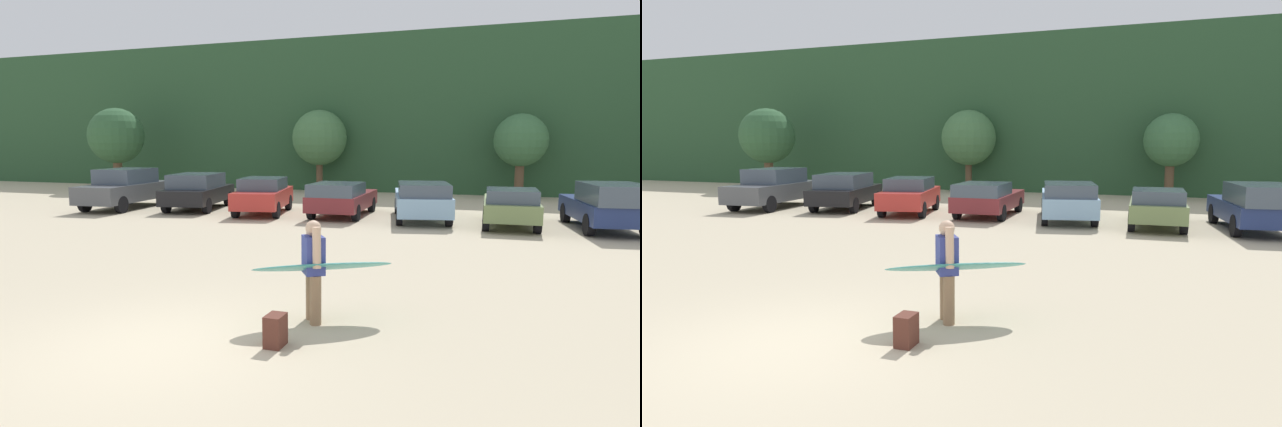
{
  "view_description": "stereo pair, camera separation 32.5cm",
  "coord_description": "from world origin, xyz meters",
  "views": [
    {
      "loc": [
        4.45,
        -6.0,
        2.79
      ],
      "look_at": [
        0.02,
        6.97,
        1.0
      ],
      "focal_mm": 30.09,
      "sensor_mm": 36.0,
      "label": 1
    },
    {
      "loc": [
        4.76,
        -5.89,
        2.79
      ],
      "look_at": [
        0.02,
        6.97,
        1.0
      ],
      "focal_mm": 30.09,
      "sensor_mm": 36.0,
      "label": 2
    }
  ],
  "objects": [
    {
      "name": "parked_car_maroon",
      "position": [
        -1.42,
        13.72,
        0.72
      ],
      "size": [
        2.03,
        4.31,
        1.34
      ],
      "rotation": [
        0.0,
        0.0,
        1.6
      ],
      "color": "maroon",
      "rests_on": "ground_plane"
    },
    {
      "name": "hillside_ridge",
      "position": [
        0.0,
        30.35,
        4.49
      ],
      "size": [
        108.0,
        12.0,
        8.97
      ],
      "primitive_type": "cube",
      "color": "#284C2D",
      "rests_on": "ground_plane"
    },
    {
      "name": "backpack_dropped",
      "position": [
        1.56,
        0.56,
        0.22
      ],
      "size": [
        0.24,
        0.34,
        0.45
      ],
      "color": "#592D23",
      "rests_on": "ground_plane"
    },
    {
      "name": "parked_car_olive_green",
      "position": [
        4.73,
        13.07,
        0.72
      ],
      "size": [
        1.86,
        4.27,
        1.32
      ],
      "rotation": [
        0.0,
        0.0,
        1.6
      ],
      "color": "#6B7F4C",
      "rests_on": "ground_plane"
    },
    {
      "name": "parked_car_sky_blue",
      "position": [
        1.68,
        13.58,
        0.77
      ],
      "size": [
        2.77,
        4.96,
        1.43
      ],
      "rotation": [
        0.0,
        0.0,
        1.78
      ],
      "color": "#84ADD1",
      "rests_on": "ground_plane"
    },
    {
      "name": "person_adult",
      "position": [
        1.71,
        1.71,
        0.91
      ],
      "size": [
        0.47,
        0.6,
        1.62
      ],
      "rotation": [
        0.0,
        0.0,
        3.72
      ],
      "color": "#8C6B4C",
      "rests_on": "ground_plane"
    },
    {
      "name": "tree_center",
      "position": [
        -5.64,
        23.4,
        3.11
      ],
      "size": [
        3.16,
        3.16,
        4.71
      ],
      "color": "brown",
      "rests_on": "ground_plane"
    },
    {
      "name": "tree_ridge_back",
      "position": [
        -17.36,
        20.43,
        3.22
      ],
      "size": [
        3.26,
        3.26,
        4.89
      ],
      "color": "brown",
      "rests_on": "ground_plane"
    },
    {
      "name": "parked_car_dark_gray",
      "position": [
        -11.07,
        13.23,
        0.89
      ],
      "size": [
        2.3,
        4.91,
        1.72
      ],
      "rotation": [
        0.0,
        0.0,
        1.66
      ],
      "color": "#4C4F54",
      "rests_on": "ground_plane"
    },
    {
      "name": "parked_car_red",
      "position": [
        -4.61,
        13.47,
        0.77
      ],
      "size": [
        2.54,
        4.27,
        1.45
      ],
      "rotation": [
        0.0,
        0.0,
        1.78
      ],
      "color": "#B72D28",
      "rests_on": "ground_plane"
    },
    {
      "name": "parked_car_navy",
      "position": [
        7.64,
        13.1,
        0.84
      ],
      "size": [
        2.33,
        4.71,
        1.57
      ],
      "rotation": [
        0.0,
        0.0,
        1.7
      ],
      "color": "navy",
      "rests_on": "ground_plane"
    },
    {
      "name": "ground_plane",
      "position": [
        0.0,
        0.0,
        0.0
      ],
      "size": [
        120.0,
        120.0,
        0.0
      ],
      "primitive_type": "plane",
      "color": "#C1B293"
    },
    {
      "name": "parked_car_black",
      "position": [
        -7.87,
        13.89,
        0.82
      ],
      "size": [
        2.73,
        4.61,
        1.53
      ],
      "rotation": [
        0.0,
        0.0,
        1.77
      ],
      "color": "black",
      "rests_on": "ground_plane"
    },
    {
      "name": "surfboard_teal",
      "position": [
        1.85,
        1.77,
        0.88
      ],
      "size": [
        2.25,
        1.66,
        0.28
      ],
      "rotation": [
        0.0,
        0.0,
        3.67
      ],
      "color": "teal"
    },
    {
      "name": "tree_center_right",
      "position": [
        5.22,
        22.95,
        2.93
      ],
      "size": [
        2.66,
        2.66,
        4.3
      ],
      "color": "brown",
      "rests_on": "ground_plane"
    }
  ]
}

